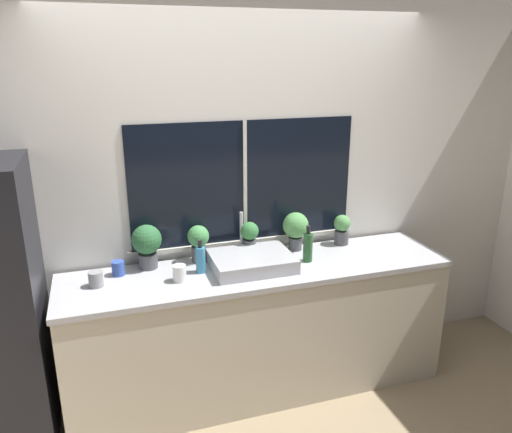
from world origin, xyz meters
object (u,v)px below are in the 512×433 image
(potted_plant_center, at_px, (250,237))
(mug_white, at_px, (179,273))
(potted_plant_far_left, at_px, (147,243))
(bottle_tall, at_px, (308,247))
(mug_grey, at_px, (96,279))
(soap_bottle, at_px, (201,259))
(potted_plant_right, at_px, (296,227))
(potted_plant_far_right, at_px, (342,229))
(potted_plant_left, at_px, (198,241))
(mug_blue, at_px, (118,268))
(sink, at_px, (252,261))

(potted_plant_center, bearing_deg, mug_white, -153.71)
(potted_plant_center, xyz_separation_m, mug_white, (-0.53, -0.26, -0.08))
(potted_plant_far_left, relative_size, bottle_tall, 1.16)
(potted_plant_far_left, bearing_deg, mug_grey, -150.76)
(soap_bottle, bearing_deg, bottle_tall, -3.46)
(potted_plant_right, relative_size, potted_plant_far_right, 1.24)
(potted_plant_left, xyz_separation_m, mug_grey, (-0.66, -0.18, -0.10))
(soap_bottle, bearing_deg, potted_plant_right, 13.70)
(potted_plant_right, distance_m, mug_grey, 1.37)
(potted_plant_far_left, bearing_deg, potted_plant_right, 0.00)
(potted_plant_left, distance_m, mug_blue, 0.54)
(sink, relative_size, soap_bottle, 2.40)
(mug_white, bearing_deg, potted_plant_center, 26.29)
(potted_plant_left, distance_m, soap_bottle, 0.18)
(sink, xyz_separation_m, mug_grey, (-0.96, 0.02, 0.00))
(potted_plant_far_left, xyz_separation_m, soap_bottle, (0.31, -0.17, -0.08))
(potted_plant_right, distance_m, potted_plant_far_right, 0.36)
(sink, distance_m, potted_plant_left, 0.38)
(potted_plant_far_left, relative_size, potted_plant_right, 1.06)
(potted_plant_center, distance_m, potted_plant_right, 0.34)
(sink, relative_size, potted_plant_left, 2.06)
(potted_plant_left, bearing_deg, bottle_tall, -17.49)
(bottle_tall, bearing_deg, mug_white, -177.12)
(sink, height_order, mug_white, sink)
(sink, xyz_separation_m, bottle_tall, (0.39, -0.01, 0.06))
(potted_plant_far_left, xyz_separation_m, potted_plant_right, (1.02, 0.00, -0.00))
(potted_plant_right, bearing_deg, mug_grey, -172.31)
(potted_plant_far_left, distance_m, mug_grey, 0.39)
(potted_plant_left, distance_m, potted_plant_far_right, 1.05)
(sink, height_order, soap_bottle, sink)
(potted_plant_left, relative_size, potted_plant_right, 0.92)
(sink, height_order, potted_plant_center, sink)
(soap_bottle, distance_m, mug_grey, 0.64)
(potted_plant_far_left, xyz_separation_m, mug_white, (0.16, -0.26, -0.12))
(potted_plant_right, relative_size, mug_white, 2.67)
(potted_plant_far_left, relative_size, soap_bottle, 1.34)
(sink, relative_size, potted_plant_far_left, 1.79)
(sink, height_order, bottle_tall, sink)
(potted_plant_center, relative_size, mug_white, 2.34)
(bottle_tall, bearing_deg, potted_plant_far_left, 168.01)
(potted_plant_center, distance_m, potted_plant_far_right, 0.70)
(soap_bottle, height_order, bottle_tall, bottle_tall)
(potted_plant_far_left, height_order, mug_grey, potted_plant_far_left)
(potted_plant_far_left, distance_m, potted_plant_right, 1.02)
(potted_plant_far_left, height_order, potted_plant_center, potted_plant_far_left)
(mug_grey, bearing_deg, potted_plant_left, 15.46)
(sink, bearing_deg, potted_plant_far_left, 162.19)
(potted_plant_far_left, relative_size, potted_plant_far_right, 1.32)
(potted_plant_far_left, height_order, potted_plant_left, potted_plant_far_left)
(soap_bottle, relative_size, mug_grey, 2.28)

